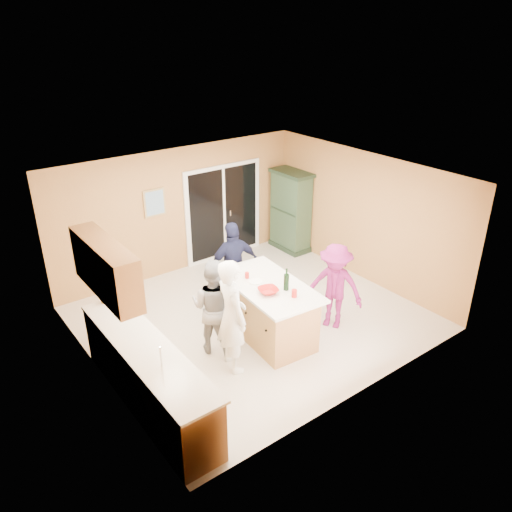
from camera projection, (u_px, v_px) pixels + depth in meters
floor at (253, 318)px, 8.96m from camera, size 5.50×5.50×0.00m
ceiling at (252, 178)px, 7.84m from camera, size 5.50×5.00×0.10m
wall_back at (180, 211)px, 10.20m from camera, size 5.50×0.10×2.60m
wall_front at (365, 316)px, 6.60m from camera, size 5.50×0.10×2.60m
wall_left at (93, 303)px, 6.91m from camera, size 0.10×5.00×2.60m
wall_right at (364, 217)px, 9.89m from camera, size 0.10×5.00×2.60m
left_cabinet_run at (153, 382)px, 6.68m from camera, size 0.65×3.05×1.24m
upper_cabinets at (106, 268)px, 6.61m from camera, size 0.35×1.60×0.75m
sliding_door at (224, 212)px, 10.85m from camera, size 1.90×0.07×2.10m
framed_picture at (155, 203)px, 9.76m from camera, size 0.46×0.04×0.56m
kitchen_island at (268, 312)px, 8.27m from camera, size 1.17×1.95×0.99m
green_hutch at (291, 212)px, 11.29m from camera, size 0.53×1.00×1.84m
woman_white at (232, 316)px, 7.34m from camera, size 0.54×0.73×1.82m
woman_grey at (214, 306)px, 7.78m from camera, size 0.93×0.98×1.60m
woman_navy at (234, 266)px, 9.00m from camera, size 1.02×0.55×1.66m
woman_magenta at (334, 286)px, 8.43m from camera, size 0.98×1.14×1.54m
serving_bowl at (268, 291)px, 7.77m from camera, size 0.38×0.38×0.08m
tulip_vase at (102, 292)px, 7.52m from camera, size 0.23×0.19×0.38m
tumbler_near at (294, 293)px, 7.65m from camera, size 0.11×0.11×0.12m
tumbler_far at (247, 275)px, 8.21m from camera, size 0.09×0.09×0.10m
wine_bottle at (286, 282)px, 7.82m from camera, size 0.09×0.09×0.37m
white_plate at (256, 282)px, 8.11m from camera, size 0.27×0.27×0.02m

